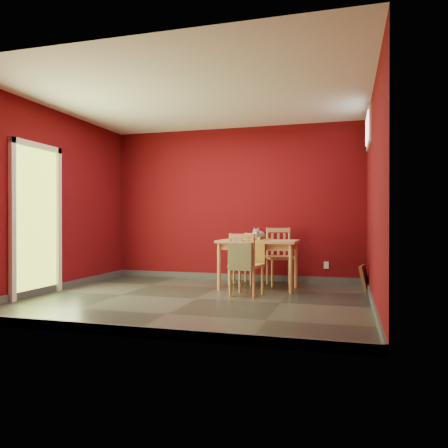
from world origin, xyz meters
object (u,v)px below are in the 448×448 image
(cat, at_px, (258,233))
(chair_far_left, at_px, (249,258))
(tote_bag, at_px, (240,256))
(dining_table, at_px, (258,246))
(chair_far_right, at_px, (280,256))
(picture_frame, at_px, (364,278))
(chair_near, at_px, (245,264))

(cat, bearing_deg, chair_far_left, 123.51)
(tote_bag, relative_size, cat, 1.10)
(dining_table, xyz_separation_m, chair_far_right, (0.26, 0.55, -0.18))
(cat, height_order, picture_frame, cat)
(chair_far_right, height_order, tote_bag, chair_far_right)
(chair_near, distance_m, picture_frame, 1.90)
(picture_frame, bearing_deg, cat, -171.22)
(dining_table, height_order, cat, cat)
(chair_far_left, bearing_deg, picture_frame, -7.33)
(chair_far_right, height_order, chair_near, chair_far_right)
(cat, bearing_deg, picture_frame, 14.82)
(dining_table, relative_size, chair_near, 1.39)
(chair_far_right, distance_m, chair_near, 1.24)
(dining_table, relative_size, chair_far_right, 1.30)
(tote_bag, height_order, picture_frame, tote_bag)
(cat, xyz_separation_m, picture_frame, (1.57, 0.24, -0.66))
(dining_table, relative_size, cat, 3.00)
(picture_frame, bearing_deg, chair_far_left, 172.67)
(chair_far_right, distance_m, cat, 0.67)
(chair_far_left, distance_m, chair_near, 1.22)
(chair_far_right, relative_size, cat, 2.31)
(chair_far_left, xyz_separation_m, chair_far_right, (0.52, 0.01, 0.05))
(chair_far_left, distance_m, tote_bag, 1.43)
(chair_near, xyz_separation_m, cat, (0.04, 0.72, 0.41))
(chair_near, bearing_deg, chair_far_left, 99.95)
(picture_frame, bearing_deg, tote_bag, -144.29)
(chair_near, bearing_deg, cat, 86.94)
(dining_table, bearing_deg, chair_near, -94.24)
(chair_near, bearing_deg, picture_frame, 30.83)
(dining_table, xyz_separation_m, cat, (-0.01, 0.06, 0.19))
(chair_far_left, height_order, cat, cat)
(chair_near, distance_m, cat, 0.83)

